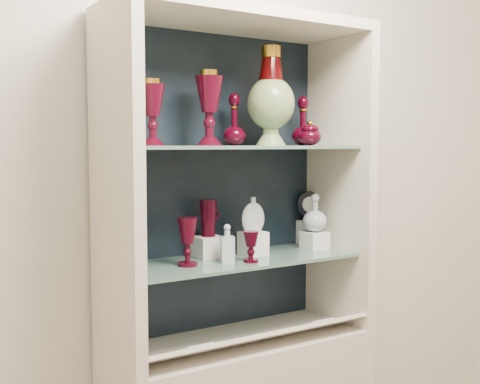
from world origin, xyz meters
TOP-DOWN VIEW (x-y plane):
  - wall_back at (0.00, 1.75)m, footprint 3.50×0.02m
  - cabinet_back_panel at (0.00, 1.72)m, footprint 0.98×0.02m
  - cabinet_side_left at (-0.48, 1.53)m, footprint 0.04×0.40m
  - cabinet_side_right at (0.48, 1.53)m, footprint 0.04×0.40m
  - cabinet_top_cap at (0.00, 1.53)m, footprint 1.00×0.40m
  - shelf_lower at (0.00, 1.55)m, footprint 0.92×0.34m
  - shelf_upper at (0.00, 1.55)m, footprint 0.92×0.34m
  - label_ledge at (0.00, 1.42)m, footprint 0.92×0.17m
  - label_card_0 at (-0.24, 1.42)m, footprint 0.10×0.06m
  - label_card_1 at (0.29, 1.42)m, footprint 0.10×0.06m
  - pedestal_lamp_left at (-0.34, 1.53)m, footprint 0.11×0.11m
  - pedestal_lamp_right at (-0.11, 1.55)m, footprint 0.14×0.14m
  - enamel_urn at (0.14, 1.53)m, footprint 0.23×0.23m
  - ruby_decanter_a at (0.03, 1.61)m, footprint 0.11×0.11m
  - ruby_decanter_b at (0.34, 1.59)m, footprint 0.10×0.10m
  - lidded_bowl at (0.30, 1.50)m, footprint 0.10×0.10m
  - cobalt_goblet at (-0.44, 1.54)m, footprint 0.10×0.10m
  - ruby_goblet_tall at (-0.22, 1.53)m, footprint 0.08×0.08m
  - ruby_goblet_small at (0.00, 1.46)m, footprint 0.06×0.06m
  - riser_ruby_pitcher at (-0.08, 1.62)m, footprint 0.10×0.10m
  - ruby_pitcher at (-0.08, 1.62)m, footprint 0.12×0.09m
  - clear_square_bottle at (-0.07, 1.50)m, footprint 0.06×0.06m
  - riser_flat_flask at (0.09, 1.58)m, footprint 0.09×0.09m
  - flat_flask at (0.09, 1.58)m, footprint 0.10×0.05m
  - riser_clear_round_decanter at (0.38, 1.55)m, footprint 0.09×0.09m
  - clear_round_decanter at (0.38, 1.55)m, footprint 0.11×0.11m
  - riser_cameo_medallion at (0.44, 1.67)m, footprint 0.08×0.08m
  - cameo_medallion at (0.44, 1.67)m, footprint 0.12×0.07m

SIDE VIEW (x-z plane):
  - label_ledge at x=0.00m, z-range 0.74..0.82m
  - label_card_0 at x=-0.24m, z-range 0.78..0.81m
  - label_card_1 at x=0.29m, z-range 0.78..0.81m
  - shelf_lower at x=0.00m, z-range 1.04..1.05m
  - riser_clear_round_decanter at x=0.38m, z-range 1.05..1.12m
  - riser_ruby_pitcher at x=-0.08m, z-range 1.05..1.13m
  - riser_flat_flask at x=0.09m, z-range 1.05..1.14m
  - riser_cameo_medallion at x=0.44m, z-range 1.05..1.15m
  - ruby_goblet_small at x=0.00m, z-range 1.05..1.16m
  - clear_square_bottle at x=-0.07m, z-range 1.05..1.19m
  - ruby_goblet_tall at x=-0.22m, z-range 1.05..1.22m
  - cobalt_goblet at x=-0.44m, z-range 1.05..1.22m
  - clear_round_decanter at x=0.38m, z-range 1.12..1.27m
  - ruby_pitcher at x=-0.08m, z-range 1.13..1.27m
  - flat_flask at x=0.09m, z-range 1.14..1.28m
  - cameo_medallion at x=0.44m, z-range 1.15..1.28m
  - cabinet_back_panel at x=0.00m, z-range 0.75..1.90m
  - cabinet_side_left at x=-0.48m, z-range 0.75..1.90m
  - cabinet_side_right at x=0.48m, z-range 0.75..1.90m
  - wall_back at x=0.00m, z-range 0.00..2.80m
  - shelf_upper at x=0.00m, z-range 1.46..1.47m
  - lidded_bowl at x=0.30m, z-range 1.47..1.57m
  - ruby_decanter_b at x=0.34m, z-range 1.47..1.68m
  - pedestal_lamp_left at x=-0.34m, z-range 1.47..1.69m
  - ruby_decanter_a at x=0.03m, z-range 1.47..1.69m
  - pedestal_lamp_right at x=-0.11m, z-range 1.47..1.74m
  - enamel_urn at x=0.14m, z-range 1.47..1.84m
  - cabinet_top_cap at x=0.00m, z-range 1.90..1.94m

